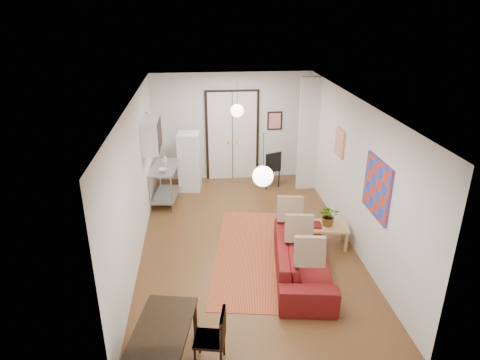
{
  "coord_description": "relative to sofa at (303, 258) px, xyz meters",
  "views": [
    {
      "loc": [
        -0.88,
        -7.6,
        4.55
      ],
      "look_at": [
        -0.1,
        0.28,
        1.25
      ],
      "focal_mm": 32.0,
      "sensor_mm": 36.0,
      "label": 1
    }
  ],
  "objects": [
    {
      "name": "painting_abstract",
      "position": [
        1.21,
        2.08,
        1.45
      ],
      "size": [
        0.05,
        0.5,
        0.6
      ],
      "primitive_type": "cube",
      "color": "white",
      "rests_on": "wall_right"
    },
    {
      "name": "painting_popart",
      "position": [
        1.21,
        0.03,
        1.3
      ],
      "size": [
        0.05,
        1.0,
        1.0
      ],
      "primitive_type": "cube",
      "color": "red",
      "rests_on": "wall_right"
    },
    {
      "name": "wall_left",
      "position": [
        -2.96,
        1.28,
        1.1
      ],
      "size": [
        0.02,
        7.0,
        2.9
      ],
      "primitive_type": "cube",
      "color": "silver",
      "rests_on": "floor"
    },
    {
      "name": "wall_right",
      "position": [
        1.24,
        1.28,
        1.1
      ],
      "size": [
        0.02,
        7.0,
        2.9
      ],
      "primitive_type": "cube",
      "color": "silver",
      "rests_on": "floor"
    },
    {
      "name": "sofa",
      "position": [
        0.0,
        0.0,
        0.0
      ],
      "size": [
        2.49,
        1.26,
        0.7
      ],
      "primitive_type": "imported",
      "rotation": [
        0.0,
        0.0,
        1.43
      ],
      "color": "maroon",
      "rests_on": "floor"
    },
    {
      "name": "pendant_back",
      "position": [
        -0.86,
        3.28,
        1.9
      ],
      "size": [
        0.3,
        0.3,
        0.8
      ],
      "color": "white",
      "rests_on": "ceiling"
    },
    {
      "name": "double_doors",
      "position": [
        -0.86,
        4.74,
        0.85
      ],
      "size": [
        1.44,
        0.06,
        2.5
      ],
      "primitive_type": "cube",
      "color": "white",
      "rests_on": "wall_back"
    },
    {
      "name": "poster_back",
      "position": [
        0.29,
        4.75,
        1.25
      ],
      "size": [
        0.4,
        0.03,
        0.5
      ],
      "primitive_type": "cube",
      "color": "red",
      "rests_on": "wall_back"
    },
    {
      "name": "wall_front",
      "position": [
        -0.86,
        -2.22,
        1.1
      ],
      "size": [
        4.2,
        0.02,
        2.9
      ],
      "primitive_type": "cube",
      "color": "silver",
      "rests_on": "floor"
    },
    {
      "name": "kitchen_counter",
      "position": [
        -2.61,
        3.36,
        0.25
      ],
      "size": [
        0.76,
        1.27,
        0.92
      ],
      "rotation": [
        0.0,
        0.0,
        -0.14
      ],
      "color": "#B0B2B5",
      "rests_on": "floor"
    },
    {
      "name": "black_side_chair",
      "position": [
        0.06,
        4.19,
        0.23
      ],
      "size": [
        0.59,
        0.6,
        0.98
      ],
      "rotation": [
        0.0,
        0.0,
        3.53
      ],
      "color": "black",
      "rests_on": "floor"
    },
    {
      "name": "wall_back",
      "position": [
        -0.86,
        4.78,
        1.1
      ],
      "size": [
        4.2,
        0.02,
        2.9
      ],
      "primitive_type": "cube",
      "color": "silver",
      "rests_on": "floor"
    },
    {
      "name": "coffee_table",
      "position": [
        0.65,
        0.99,
        0.03
      ],
      "size": [
        1.07,
        0.72,
        0.44
      ],
      "rotation": [
        0.0,
        0.0,
        -0.18
      ],
      "color": "tan",
      "rests_on": "floor"
    },
    {
      "name": "stub_partition",
      "position": [
        0.99,
        3.83,
        1.1
      ],
      "size": [
        0.5,
        0.1,
        2.9
      ],
      "primitive_type": "cube",
      "color": "silver",
      "rests_on": "floor"
    },
    {
      "name": "floor",
      "position": [
        -0.86,
        1.28,
        -0.35
      ],
      "size": [
        7.0,
        7.0,
        0.0
      ],
      "primitive_type": "plane",
      "color": "brown",
      "rests_on": "ground"
    },
    {
      "name": "print_left",
      "position": [
        -2.93,
        3.28,
        1.6
      ],
      "size": [
        0.03,
        0.44,
        0.54
      ],
      "primitive_type": "cube",
      "color": "#A07443",
      "rests_on": "wall_left"
    },
    {
      "name": "dining_table",
      "position": [
        -2.31,
        -1.87,
        0.26
      ],
      "size": [
        0.92,
        1.34,
        0.68
      ],
      "rotation": [
        0.0,
        0.0,
        -0.19
      ],
      "color": "black",
      "rests_on": "floor"
    },
    {
      "name": "wall_cabinet",
      "position": [
        -2.78,
        2.78,
        1.55
      ],
      "size": [
        0.35,
        1.0,
        0.7
      ],
      "primitive_type": "cube",
      "color": "white",
      "rests_on": "wall_left"
    },
    {
      "name": "soap_bottle",
      "position": [
        -2.61,
        3.61,
        0.67
      ],
      "size": [
        0.11,
        0.11,
        0.19
      ],
      "primitive_type": "imported",
      "rotation": [
        0.0,
        0.0,
        -0.31
      ],
      "color": "teal",
      "rests_on": "kitchen_counter"
    },
    {
      "name": "pendant_front",
      "position": [
        -0.86,
        -0.72,
        1.9
      ],
      "size": [
        0.3,
        0.3,
        0.8
      ],
      "color": "white",
      "rests_on": "ceiling"
    },
    {
      "name": "ceiling",
      "position": [
        -0.86,
        1.28,
        2.55
      ],
      "size": [
        4.2,
        7.0,
        0.02
      ],
      "primitive_type": "cube",
      "color": "silver",
      "rests_on": "wall_back"
    },
    {
      "name": "dining_chair_near",
      "position": [
        -1.71,
        -1.79,
        0.14
      ],
      "size": [
        0.47,
        0.6,
        0.84
      ],
      "rotation": [
        0.0,
        0.0,
        -1.76
      ],
      "color": "#3C1F13",
      "rests_on": "floor"
    },
    {
      "name": "kilim_rug",
      "position": [
        -0.84,
        0.79,
        -0.34
      ],
      "size": [
        1.83,
        3.67,
        0.01
      ],
      "primitive_type": "cube",
      "rotation": [
        0.0,
        0.0,
        -0.15
      ],
      "color": "#C46031",
      "rests_on": "floor"
    },
    {
      "name": "fridge",
      "position": [
        -2.02,
        4.07,
        0.41
      ],
      "size": [
        0.6,
        0.6,
        1.52
      ],
      "primitive_type": "cube",
      "rotation": [
        0.0,
        0.0,
        -0.12
      ],
      "color": "white",
      "rests_on": "floor"
    },
    {
      "name": "bowl",
      "position": [
        -2.61,
        3.06,
        0.6
      ],
      "size": [
        0.27,
        0.27,
        0.05
      ],
      "primitive_type": "imported",
      "rotation": [
        0.0,
        0.0,
        -0.31
      ],
      "color": "beige",
      "rests_on": "kitchen_counter"
    },
    {
      "name": "potted_plant",
      "position": [
        0.75,
        0.99,
        0.31
      ],
      "size": [
        0.44,
        0.4,
        0.43
      ],
      "primitive_type": "imported",
      "rotation": [
        0.0,
        0.0,
        -0.18
      ],
      "color": "#34632C",
      "rests_on": "coffee_table"
    },
    {
      "name": "dining_chair_far",
      "position": [
        -1.71,
        -1.79,
        0.14
      ],
      "size": [
        0.47,
        0.6,
        0.84
      ],
      "rotation": [
        0.0,
        0.0,
        -1.76
      ],
      "color": "#3C1F13",
      "rests_on": "floor"
    }
  ]
}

